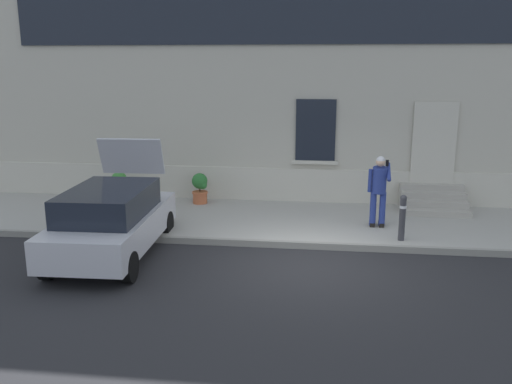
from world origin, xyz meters
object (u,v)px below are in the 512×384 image
bollard_near_person (402,216)px  planter_charcoal (120,186)px  hatchback_car_silver (112,220)px  person_on_phone (379,187)px  planter_terracotta (200,187)px

bollard_near_person → planter_charcoal: bearing=161.1°
hatchback_car_silver → person_on_phone: bearing=21.9°
bollard_near_person → planter_charcoal: bollard_near_person is taller
hatchback_car_silver → planter_terracotta: hatchback_car_silver is taller
hatchback_car_silver → bollard_near_person: size_ratio=3.94×
person_on_phone → planter_charcoal: person_on_phone is taller
bollard_near_person → person_on_phone: person_on_phone is taller
hatchback_car_silver → planter_charcoal: bearing=109.0°
bollard_near_person → planter_terracotta: bollard_near_person is taller
person_on_phone → planter_terracotta: size_ratio=2.03×
planter_charcoal → person_on_phone: bearing=-13.1°
hatchback_car_silver → planter_charcoal: size_ratio=4.79×
person_on_phone → planter_terracotta: (-4.75, 1.73, -0.55)m
person_on_phone → planter_charcoal: 7.28m
person_on_phone → hatchback_car_silver: bearing=-153.5°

